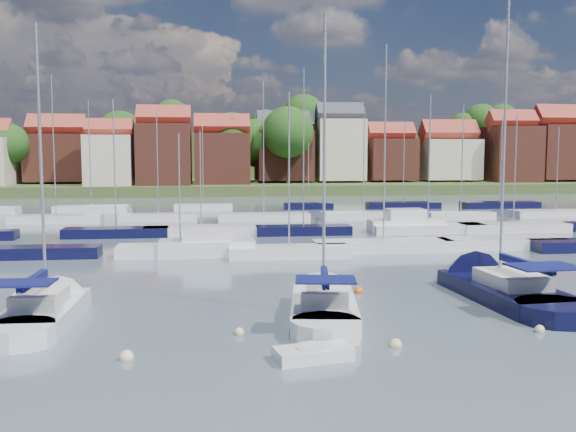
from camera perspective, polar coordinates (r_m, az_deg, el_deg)
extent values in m
plane|color=#3E4B55|center=(67.84, -2.58, -0.77)|extent=(260.00, 260.00, 0.00)
cube|color=silver|center=(31.33, -20.87, -8.37)|extent=(2.96, 6.80, 1.20)
cone|color=silver|center=(35.30, -19.05, -6.74)|extent=(2.88, 3.34, 2.81)
cylinder|color=silver|center=(28.20, -22.71, -10.00)|extent=(2.87, 2.87, 1.20)
cube|color=silver|center=(30.67, -21.17, -6.86)|extent=(2.03, 2.85, 0.70)
cylinder|color=#B2B2B7|center=(30.89, -21.10, 4.26)|extent=(0.14, 0.14, 12.49)
cylinder|color=#B2B2B7|center=(29.62, -21.72, -5.64)|extent=(0.18, 3.75, 0.10)
cube|color=#0E1248|center=(29.59, -21.73, -5.35)|extent=(0.38, 3.56, 0.35)
cube|color=#0E1248|center=(28.42, -22.43, -5.52)|extent=(2.43, 1.74, 0.08)
cube|color=silver|center=(30.15, 3.19, -8.54)|extent=(3.96, 7.44, 1.20)
cone|color=silver|center=(34.45, 3.01, -6.73)|extent=(3.43, 3.84, 2.95)
cylinder|color=silver|center=(26.73, 3.39, -10.42)|extent=(3.35, 3.35, 1.20)
cube|color=silver|center=(29.45, 3.23, -6.99)|extent=(2.48, 3.22, 0.70)
cylinder|color=#B2B2B7|center=(29.71, 3.25, 5.20)|extent=(0.14, 0.14, 13.12)
cylinder|color=#B2B2B7|center=(28.31, 3.29, -5.75)|extent=(0.68, 3.91, 0.10)
cube|color=#0E1248|center=(28.28, 3.29, -5.45)|extent=(0.85, 3.74, 0.35)
cube|color=#0E1248|center=(27.00, 3.36, -5.67)|extent=(2.74, 2.12, 0.08)
cube|color=black|center=(35.52, 18.73, -6.65)|extent=(4.29, 8.99, 1.20)
cone|color=black|center=(40.24, 14.86, -5.10)|extent=(3.95, 4.51, 3.64)
cylinder|color=black|center=(31.91, 22.67, -8.18)|extent=(3.91, 3.91, 1.20)
cube|color=silver|center=(34.82, 19.28, -5.32)|extent=(2.82, 3.82, 0.70)
cylinder|color=#B2B2B7|center=(35.29, 18.71, 7.78)|extent=(0.14, 0.14, 16.55)
cylinder|color=#B2B2B7|center=(33.64, 20.37, -4.26)|extent=(0.47, 4.85, 0.10)
cube|color=#0E1248|center=(33.62, 20.38, -4.01)|extent=(0.65, 4.62, 0.35)
cube|color=#0E1248|center=(32.28, 21.85, -4.19)|extent=(3.25, 2.41, 0.08)
cube|color=silver|center=(24.28, 2.24, -12.22)|extent=(3.03, 1.85, 0.56)
cylinder|color=silver|center=(24.23, 2.24, -11.87)|extent=(1.31, 1.31, 0.36)
sphere|color=beige|center=(25.07, -14.15, -12.29)|extent=(0.54, 0.54, 0.54)
sphere|color=beige|center=(27.55, -4.35, -10.47)|extent=(0.42, 0.42, 0.42)
sphere|color=beige|center=(26.17, 9.54, -11.42)|extent=(0.50, 0.50, 0.50)
sphere|color=#D85914|center=(35.44, 6.30, -6.82)|extent=(0.51, 0.51, 0.51)
sphere|color=beige|center=(29.86, 21.46, -9.58)|extent=(0.42, 0.42, 0.42)
sphere|color=#D85914|center=(33.45, 22.64, -7.99)|extent=(0.51, 0.51, 0.51)
cube|color=black|center=(49.86, -20.90, -3.10)|extent=(8.01, 2.24, 1.00)
cylinder|color=#B2B2B7|center=(49.35, -21.14, 3.32)|extent=(0.12, 0.12, 10.16)
cube|color=silver|center=(48.05, -9.54, -3.12)|extent=(9.22, 2.58, 1.00)
cylinder|color=#B2B2B7|center=(47.57, -9.63, 2.35)|extent=(0.12, 0.12, 8.18)
cube|color=silver|center=(46.74, 0.10, -3.29)|extent=(8.78, 2.46, 1.00)
cylinder|color=#B2B2B7|center=(46.18, 0.10, 4.12)|extent=(0.12, 0.12, 11.06)
cube|color=silver|center=(50.19, 8.47, -2.72)|extent=(10.79, 3.02, 1.00)
cylinder|color=#B2B2B7|center=(49.66, 8.61, 6.37)|extent=(0.12, 0.12, 14.87)
cube|color=silver|center=(53.89, 18.44, -2.38)|extent=(10.13, 2.84, 1.00)
cylinder|color=#B2B2B7|center=(53.42, 18.62, 3.26)|extent=(0.12, 0.12, 9.59)
cube|color=silver|center=(47.78, -7.20, -2.95)|extent=(7.00, 2.60, 1.40)
cube|color=silver|center=(47.62, -7.22, -1.64)|extent=(3.50, 2.20, 1.30)
cube|color=black|center=(59.96, -15.02, -1.48)|extent=(9.30, 2.60, 1.00)
cylinder|color=#B2B2B7|center=(59.52, -15.17, 4.49)|extent=(0.12, 0.12, 11.48)
cube|color=silver|center=(59.70, -7.72, -1.37)|extent=(10.40, 2.91, 1.00)
cylinder|color=#B2B2B7|center=(59.30, -7.78, 3.32)|extent=(0.12, 0.12, 8.77)
cube|color=black|center=(59.56, 1.37, -1.33)|extent=(8.80, 2.46, 1.00)
cylinder|color=#B2B2B7|center=(59.10, 1.39, 6.06)|extent=(0.12, 0.12, 14.33)
cube|color=silver|center=(62.24, 12.32, -1.16)|extent=(10.73, 3.00, 1.00)
cylinder|color=#B2B2B7|center=(61.81, 12.45, 4.90)|extent=(0.12, 0.12, 12.14)
cube|color=silver|center=(65.29, 19.38, -1.04)|extent=(10.48, 2.93, 1.00)
cylinder|color=#B2B2B7|center=(64.90, 19.55, 3.91)|extent=(0.12, 0.12, 10.28)
cube|color=silver|center=(62.41, 10.39, -0.96)|extent=(7.00, 2.60, 1.40)
cube|color=silver|center=(62.29, 10.41, 0.04)|extent=(3.50, 2.20, 1.30)
cube|color=silver|center=(73.77, -19.90, -0.31)|extent=(9.71, 2.72, 1.00)
cylinder|color=#B2B2B7|center=(73.40, -20.11, 5.87)|extent=(0.12, 0.12, 14.88)
cube|color=silver|center=(72.36, -11.43, -0.19)|extent=(8.49, 2.38, 1.00)
cylinder|color=#B2B2B7|center=(72.00, -11.53, 4.69)|extent=(0.12, 0.12, 11.31)
cube|color=silver|center=(71.61, -2.17, -0.14)|extent=(10.16, 2.85, 1.00)
cylinder|color=#B2B2B7|center=(71.23, -2.19, 6.11)|extent=(0.12, 0.12, 14.59)
cube|color=silver|center=(73.50, 6.70, -0.02)|extent=(9.53, 2.67, 1.00)
cylinder|color=#B2B2B7|center=(73.14, 6.76, 5.01)|extent=(0.12, 0.12, 11.91)
cube|color=silver|center=(75.51, 15.09, -0.03)|extent=(7.62, 2.13, 1.00)
cylinder|color=#B2B2B7|center=(75.15, 15.22, 4.95)|extent=(0.12, 0.12, 12.13)
cube|color=silver|center=(81.70, 22.69, 0.15)|extent=(10.17, 2.85, 1.00)
cylinder|color=#B2B2B7|center=(81.40, 22.83, 3.91)|extent=(0.12, 0.12, 9.73)
cube|color=silver|center=(85.51, -17.08, 0.57)|extent=(9.24, 2.59, 1.00)
cylinder|color=#B2B2B7|center=(85.19, -17.22, 5.32)|extent=(0.12, 0.12, 13.17)
cube|color=silver|center=(84.86, -7.53, 0.73)|extent=(7.57, 2.12, 1.00)
cylinder|color=#B2B2B7|center=(84.56, -7.58, 4.53)|extent=(0.12, 0.12, 10.24)
cube|color=black|center=(85.97, 1.82, 0.84)|extent=(6.58, 1.84, 1.00)
cylinder|color=#B2B2B7|center=(85.70, 1.83, 3.85)|extent=(0.12, 0.12, 8.01)
cube|color=black|center=(88.78, 10.19, 0.91)|extent=(9.92, 2.78, 1.00)
cylinder|color=#B2B2B7|center=(88.49, 10.26, 4.76)|extent=(0.12, 0.12, 10.92)
cube|color=black|center=(92.60, 18.30, 0.91)|extent=(10.55, 2.95, 1.00)
cylinder|color=#B2B2B7|center=(92.31, 18.43, 4.78)|extent=(0.12, 0.12, 11.51)
cube|color=#404E27|center=(144.50, -4.80, 2.79)|extent=(200.00, 70.00, 3.00)
cube|color=#404E27|center=(169.32, -5.10, 4.81)|extent=(200.00, 60.00, 14.00)
cube|color=brown|center=(128.30, -19.77, 4.90)|extent=(10.37, 9.97, 8.73)
cube|color=#97382C|center=(128.37, -19.85, 7.42)|extent=(10.57, 5.13, 5.13)
cube|color=beige|center=(117.61, -15.53, 4.75)|extent=(8.09, 8.80, 8.96)
cube|color=#97382C|center=(117.66, -15.60, 7.41)|extent=(8.25, 4.00, 4.00)
cube|color=brown|center=(117.47, -10.92, 5.35)|extent=(9.36, 10.17, 10.97)
cube|color=#97382C|center=(117.63, -10.98, 8.58)|extent=(9.54, 4.63, 4.63)
cube|color=brown|center=(118.90, -5.87, 5.05)|extent=(9.90, 8.56, 9.42)
cube|color=#97382C|center=(118.98, -5.90, 7.90)|extent=(10.10, 4.90, 4.90)
cube|color=brown|center=(124.66, -0.30, 5.40)|extent=(10.59, 8.93, 9.49)
cube|color=#383A42|center=(124.77, -0.30, 8.18)|extent=(10.80, 5.24, 5.24)
cube|color=beige|center=(125.45, 4.59, 5.88)|extent=(9.01, 8.61, 11.65)
cube|color=#383A42|center=(125.66, 4.62, 9.04)|extent=(9.19, 4.46, 4.46)
cube|color=brown|center=(129.08, 9.06, 5.01)|extent=(9.10, 9.34, 8.00)
cube|color=#97382C|center=(129.12, 9.09, 7.28)|extent=(9.28, 4.50, 4.50)
cube|color=beige|center=(132.38, 14.03, 4.90)|extent=(10.86, 9.59, 7.88)
cube|color=#97382C|center=(132.42, 14.09, 7.18)|extent=(11.07, 5.37, 5.37)
cube|color=brown|center=(134.58, 19.17, 5.17)|extent=(9.18, 9.96, 10.97)
cube|color=#97382C|center=(134.71, 19.27, 7.98)|extent=(9.36, 4.54, 4.54)
cube|color=brown|center=(141.05, 23.15, 5.24)|extent=(11.39, 9.67, 10.76)
cube|color=#97382C|center=(141.21, 23.25, 7.99)|extent=(11.62, 5.64, 5.64)
cylinder|color=#382619|center=(155.48, 16.72, 5.81)|extent=(0.50, 0.50, 4.47)
sphere|color=#2D581B|center=(155.63, 16.78, 8.04)|extent=(8.18, 8.18, 8.18)
cylinder|color=#382619|center=(123.50, -2.87, 3.94)|extent=(0.50, 0.50, 4.46)
sphere|color=#2D581B|center=(123.46, -2.88, 6.75)|extent=(8.15, 8.15, 8.15)
cylinder|color=#382619|center=(142.33, 1.39, 6.10)|extent=(0.50, 0.50, 5.15)
sphere|color=#2D581B|center=(142.55, 1.40, 8.91)|extent=(9.41, 9.41, 9.41)
cylinder|color=#382619|center=(143.81, -10.25, 6.05)|extent=(0.50, 0.50, 4.56)
sphere|color=#2D581B|center=(143.98, -10.29, 8.51)|extent=(8.34, 8.34, 8.34)
cylinder|color=#382619|center=(133.79, -14.66, 4.05)|extent=(0.50, 0.50, 5.15)
sphere|color=#2D581B|center=(133.79, -14.73, 7.05)|extent=(9.42, 9.42, 9.42)
cylinder|color=#382619|center=(138.74, -20.92, 4.98)|extent=(0.50, 0.50, 3.42)
sphere|color=#2D581B|center=(138.78, -20.98, 6.90)|extent=(6.26, 6.26, 6.26)
cylinder|color=#382619|center=(133.31, 1.31, 3.93)|extent=(0.50, 0.50, 3.77)
sphere|color=#2D581B|center=(133.24, 1.31, 6.13)|extent=(6.89, 6.89, 6.89)
cylinder|color=#382619|center=(119.04, -0.02, 4.07)|extent=(0.50, 0.50, 5.21)
sphere|color=#2D581B|center=(119.04, -0.02, 7.47)|extent=(9.53, 9.53, 9.53)
cylinder|color=#382619|center=(145.20, 20.70, 3.56)|extent=(0.50, 0.50, 2.97)
sphere|color=#2D581B|center=(145.13, 20.76, 5.15)|extent=(5.44, 5.44, 5.44)
cylinder|color=#382619|center=(121.09, -4.98, 3.99)|extent=(0.50, 0.50, 4.84)
sphere|color=#2D581B|center=(121.07, -5.01, 7.10)|extent=(8.85, 8.85, 8.85)
cylinder|color=#382619|center=(154.09, 15.28, 5.72)|extent=(0.50, 0.50, 3.72)
sphere|color=#2D581B|center=(154.19, 15.33, 7.59)|extent=(6.80, 6.80, 6.80)
cylinder|color=#382619|center=(134.96, 19.20, 3.70)|extent=(0.50, 0.50, 4.05)
sphere|color=#2D581B|center=(134.90, 19.28, 6.03)|extent=(7.40, 7.40, 7.40)
cylinder|color=#382619|center=(125.40, -23.50, 3.40)|extent=(0.50, 0.50, 4.00)
sphere|color=#2D581B|center=(125.34, -23.60, 5.88)|extent=(7.32, 7.32, 7.32)
cylinder|color=#382619|center=(141.01, -1.98, 5.83)|extent=(0.50, 0.50, 3.93)
sphere|color=#2D581B|center=(141.12, -1.99, 8.00)|extent=(7.19, 7.19, 7.19)
cylinder|color=#382619|center=(132.32, 8.86, 3.87)|extent=(0.50, 0.50, 3.82)
sphere|color=#2D581B|center=(132.26, 8.90, 6.11)|extent=(6.99, 6.99, 6.99)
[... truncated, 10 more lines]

